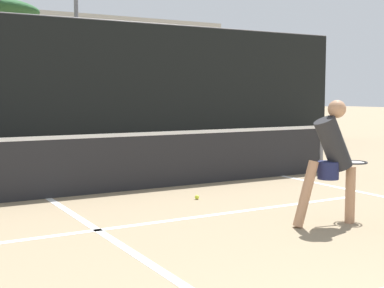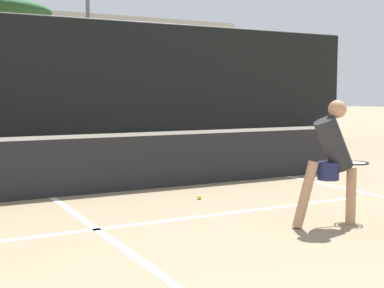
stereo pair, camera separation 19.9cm
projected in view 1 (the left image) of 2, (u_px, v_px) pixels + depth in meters
name	position (u px, v px, depth m)	size (l,w,h in m)	color
court_service_line	(98.00, 230.00, 6.19)	(8.25, 0.10, 0.01)	white
court_center_mark	(110.00, 238.00, 5.86)	(0.10, 5.15, 0.01)	white
net	(47.00, 165.00, 8.04)	(11.09, 0.09, 1.07)	slate
player_practicing	(332.00, 156.00, 6.40)	(1.20, 0.48, 1.51)	tan
tennis_ball_scattered_4	(197.00, 197.00, 8.01)	(0.07, 0.07, 0.07)	#D1E033
parked_car	(105.00, 120.00, 19.38)	(1.81, 4.55, 1.48)	#B7B7BC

